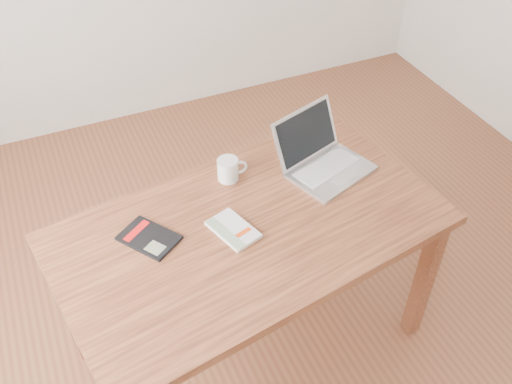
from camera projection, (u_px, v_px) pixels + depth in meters
name	position (u px, v px, depth m)	size (l,w,h in m)	color
room	(279.00, 72.00, 1.80)	(4.04, 4.04, 2.70)	brown
desk	(250.00, 241.00, 2.20)	(1.57, 1.05, 0.75)	brown
white_guidebook	(233.00, 230.00, 2.11)	(0.17, 0.22, 0.02)	silver
black_guidebook	(149.00, 238.00, 2.08)	(0.23, 0.25, 0.01)	black
laptop	(322.00, 158.00, 2.37)	(0.41, 0.40, 0.22)	silver
coffee_mug	(229.00, 169.00, 2.31)	(0.13, 0.09, 0.09)	white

